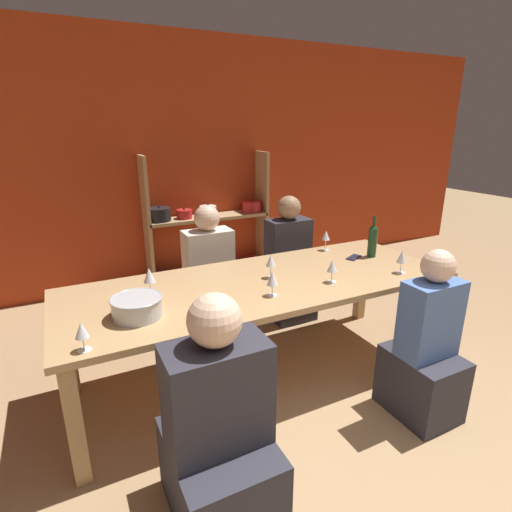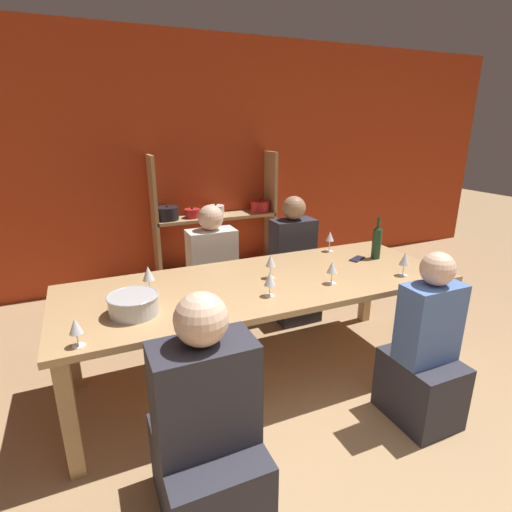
% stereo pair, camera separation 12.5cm
% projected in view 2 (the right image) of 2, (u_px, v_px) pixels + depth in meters
% --- Properties ---
extents(wall_back_red, '(8.80, 0.06, 2.70)m').
position_uv_depth(wall_back_red, '(187.00, 163.00, 4.48)').
color(wall_back_red, '#B23819').
rests_on(wall_back_red, ground_plane).
extents(shelf_unit, '(1.43, 0.30, 1.47)m').
position_uv_depth(shelf_unit, '(217.00, 237.00, 4.66)').
color(shelf_unit, tan).
rests_on(shelf_unit, ground_plane).
extents(dining_table, '(2.67, 0.99, 0.75)m').
position_uv_depth(dining_table, '(262.00, 291.00, 2.75)').
color(dining_table, tan).
rests_on(dining_table, ground_plane).
extents(mixing_bowl, '(0.29, 0.29, 0.12)m').
position_uv_depth(mixing_bowl, '(133.00, 304.00, 2.24)').
color(mixing_bowl, '#B7BABC').
rests_on(mixing_bowl, dining_table).
extents(wine_bottle_green, '(0.07, 0.07, 0.34)m').
position_uv_depth(wine_bottle_green, '(377.00, 241.00, 3.15)').
color(wine_bottle_green, '#19381E').
rests_on(wine_bottle_green, dining_table).
extents(wine_glass_red_a, '(0.07, 0.07, 0.17)m').
position_uv_depth(wine_glass_red_a, '(330.00, 237.00, 3.34)').
color(wine_glass_red_a, white).
rests_on(wine_glass_red_a, dining_table).
extents(wine_glass_white_a, '(0.07, 0.07, 0.17)m').
position_uv_depth(wine_glass_white_a, '(405.00, 260.00, 2.80)').
color(wine_glass_white_a, white).
rests_on(wine_glass_white_a, dining_table).
extents(wine_glass_empty_a, '(0.07, 0.07, 0.18)m').
position_uv_depth(wine_glass_empty_a, '(148.00, 274.00, 2.51)').
color(wine_glass_empty_a, white).
rests_on(wine_glass_empty_a, dining_table).
extents(wine_glass_red_b, '(0.07, 0.07, 0.15)m').
position_uv_depth(wine_glass_red_b, '(76.00, 327.00, 1.90)').
color(wine_glass_red_b, white).
rests_on(wine_glass_red_b, dining_table).
extents(wine_glass_red_c, '(0.07, 0.07, 0.17)m').
position_uv_depth(wine_glass_red_c, '(270.00, 261.00, 2.75)').
color(wine_glass_red_c, white).
rests_on(wine_glass_red_c, dining_table).
extents(wine_glass_red_d, '(0.07, 0.07, 0.16)m').
position_uv_depth(wine_glass_red_d, '(270.00, 280.00, 2.46)').
color(wine_glass_red_d, white).
rests_on(wine_glass_red_d, dining_table).
extents(wine_glass_red_e, '(0.07, 0.07, 0.16)m').
position_uv_depth(wine_glass_red_e, '(332.00, 268.00, 2.65)').
color(wine_glass_red_e, white).
rests_on(wine_glass_red_e, dining_table).
extents(cell_phone, '(0.17, 0.13, 0.01)m').
position_uv_depth(cell_phone, '(357.00, 259.00, 3.16)').
color(cell_phone, '#1E2338').
rests_on(cell_phone, dining_table).
extents(person_near_a, '(0.36, 0.44, 1.09)m').
position_uv_depth(person_near_a, '(424.00, 361.00, 2.42)').
color(person_near_a, '#2D2D38').
rests_on(person_near_a, ground_plane).
extents(person_far_a, '(0.41, 0.52, 1.13)m').
position_uv_depth(person_far_a, '(213.00, 285.00, 3.54)').
color(person_far_a, '#2D2D38').
rests_on(person_far_a, ground_plane).
extents(person_near_b, '(0.45, 0.56, 1.12)m').
position_uv_depth(person_near_b, '(207.00, 439.00, 1.82)').
color(person_near_b, '#2D2D38').
rests_on(person_near_b, ground_plane).
extents(person_far_b, '(0.40, 0.50, 1.16)m').
position_uv_depth(person_far_b, '(292.00, 273.00, 3.77)').
color(person_far_b, '#2D2D38').
rests_on(person_far_b, ground_plane).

